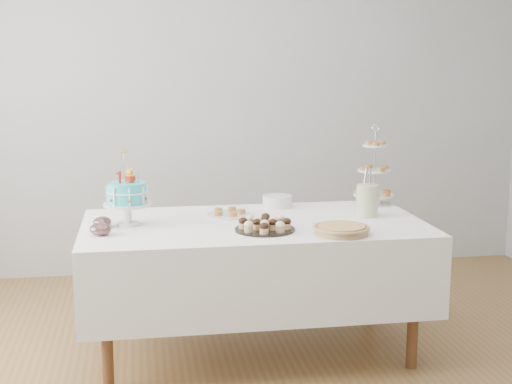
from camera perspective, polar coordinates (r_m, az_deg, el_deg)
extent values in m
plane|color=brown|center=(3.99, 0.55, -14.22)|extent=(5.00, 5.00, 0.00)
cube|color=#979A9C|center=(5.62, -2.98, 7.19)|extent=(5.00, 0.04, 2.70)
cube|color=#979A9C|center=(1.73, 12.21, -0.35)|extent=(5.00, 0.04, 2.70)
cube|color=white|center=(4.08, -0.16, -5.51)|extent=(1.92, 1.02, 0.45)
cylinder|color=brown|center=(3.75, -11.88, -10.57)|extent=(0.06, 0.06, 0.67)
cylinder|color=brown|center=(4.02, 12.48, -9.16)|extent=(0.06, 0.06, 0.67)
cylinder|color=brown|center=(4.45, -11.51, -7.18)|extent=(0.06, 0.06, 0.67)
cylinder|color=brown|center=(4.68, 9.11, -6.23)|extent=(0.06, 0.06, 0.67)
cylinder|color=#2FC4CF|center=(3.99, -10.26, -0.06)|extent=(0.21, 0.21, 0.11)
torus|color=white|center=(3.98, -10.26, 0.02)|extent=(0.22, 0.22, 0.01)
cube|color=red|center=(3.96, -10.84, 1.17)|extent=(0.02, 0.02, 0.07)
cylinder|color=blue|center=(3.95, -9.44, 1.20)|extent=(0.01, 0.01, 0.07)
cylinder|color=silver|center=(3.99, -10.50, 1.95)|extent=(0.00, 0.00, 0.16)
cylinder|color=gold|center=(3.98, -10.54, 3.17)|extent=(0.04, 0.04, 0.01)
cylinder|color=black|center=(3.83, 0.72, -3.02)|extent=(0.32, 0.32, 0.01)
ellipsoid|color=black|center=(3.81, -0.22, -2.37)|extent=(0.05, 0.05, 0.04)
ellipsoid|color=beige|center=(3.83, 1.65, -2.30)|extent=(0.05, 0.05, 0.04)
cylinder|color=#A38158|center=(3.77, 6.85, -3.12)|extent=(0.28, 0.28, 0.03)
cylinder|color=#A77541|center=(3.77, 6.86, -2.80)|extent=(0.25, 0.25, 0.02)
torus|color=#A38158|center=(3.77, 6.86, -2.86)|extent=(0.30, 0.30, 0.02)
cylinder|color=silver|center=(4.57, 9.47, 1.94)|extent=(0.01, 0.01, 0.47)
cylinder|color=silver|center=(4.60, 9.40, -0.24)|extent=(0.26, 0.26, 0.01)
cylinder|color=silver|center=(4.57, 9.46, 1.71)|extent=(0.21, 0.21, 0.01)
cylinder|color=silver|center=(4.55, 9.52, 3.68)|extent=(0.16, 0.16, 0.01)
torus|color=silver|center=(4.54, 9.56, 5.06)|extent=(0.05, 0.01, 0.05)
cylinder|color=silver|center=(4.44, 1.72, -0.75)|extent=(0.18, 0.18, 0.07)
cylinder|color=silver|center=(4.19, -2.20, -1.84)|extent=(0.26, 0.26, 0.01)
ellipsoid|color=silver|center=(3.81, -12.33, -2.91)|extent=(0.11, 0.11, 0.07)
cylinder|color=#530709|center=(3.81, -12.33, -2.99)|extent=(0.08, 0.08, 0.03)
ellipsoid|color=silver|center=(3.99, -12.20, -2.36)|extent=(0.10, 0.10, 0.06)
cylinder|color=#530709|center=(3.99, -12.20, -2.43)|extent=(0.07, 0.07, 0.03)
cylinder|color=silver|center=(4.21, 8.88, -0.69)|extent=(0.13, 0.13, 0.19)
cylinder|color=silver|center=(4.21, 9.78, -0.50)|extent=(0.01, 0.01, 0.10)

